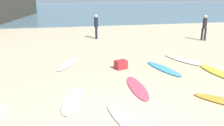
{
  "coord_description": "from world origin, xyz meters",
  "views": [
    {
      "loc": [
        -1.59,
        -5.14,
        3.33
      ],
      "look_at": [
        0.51,
        4.58,
        0.3
      ],
      "focal_mm": 38.6,
      "sensor_mm": 36.0,
      "label": 1
    }
  ],
  "objects_px": {
    "surfboard_8": "(125,119)",
    "surfboard_3": "(217,72)",
    "surfboard_1": "(68,64)",
    "beachgoer_near": "(96,25)",
    "surfboard_6": "(137,87)",
    "beach_cooler": "(121,65)",
    "surfboard_4": "(164,68)",
    "surfboard_9": "(182,60)",
    "surfboard_0": "(73,99)",
    "beachgoer_mid": "(205,26)"
  },
  "relations": [
    {
      "from": "surfboard_6",
      "to": "surfboard_8",
      "type": "xyz_separation_m",
      "value": [
        -1.0,
        -2.04,
        0.0
      ]
    },
    {
      "from": "surfboard_8",
      "to": "surfboard_3",
      "type": "bearing_deg",
      "value": -161.02
    },
    {
      "from": "surfboard_1",
      "to": "beachgoer_mid",
      "type": "distance_m",
      "value": 10.06
    },
    {
      "from": "surfboard_1",
      "to": "surfboard_3",
      "type": "relative_size",
      "value": 1.08
    },
    {
      "from": "surfboard_3",
      "to": "surfboard_9",
      "type": "height_order",
      "value": "surfboard_3"
    },
    {
      "from": "surfboard_0",
      "to": "surfboard_4",
      "type": "height_order",
      "value": "surfboard_4"
    },
    {
      "from": "beach_cooler",
      "to": "surfboard_1",
      "type": "bearing_deg",
      "value": 153.11
    },
    {
      "from": "surfboard_1",
      "to": "beachgoer_near",
      "type": "bearing_deg",
      "value": -86.46
    },
    {
      "from": "surfboard_4",
      "to": "surfboard_8",
      "type": "height_order",
      "value": "surfboard_4"
    },
    {
      "from": "beachgoer_near",
      "to": "surfboard_8",
      "type": "bearing_deg",
      "value": -2.54
    },
    {
      "from": "beachgoer_mid",
      "to": "surfboard_6",
      "type": "bearing_deg",
      "value": -99.01
    },
    {
      "from": "surfboard_8",
      "to": "beachgoer_mid",
      "type": "height_order",
      "value": "beachgoer_mid"
    },
    {
      "from": "beach_cooler",
      "to": "beachgoer_near",
      "type": "bearing_deg",
      "value": 90.17
    },
    {
      "from": "surfboard_9",
      "to": "surfboard_8",
      "type": "bearing_deg",
      "value": 29.99
    },
    {
      "from": "surfboard_1",
      "to": "surfboard_9",
      "type": "distance_m",
      "value": 5.53
    },
    {
      "from": "surfboard_3",
      "to": "surfboard_8",
      "type": "distance_m",
      "value": 5.56
    },
    {
      "from": "surfboard_0",
      "to": "beachgoer_near",
      "type": "relative_size",
      "value": 1.24
    },
    {
      "from": "beachgoer_near",
      "to": "beach_cooler",
      "type": "xyz_separation_m",
      "value": [
        0.02,
        -7.02,
        -0.76
      ]
    },
    {
      "from": "surfboard_0",
      "to": "beach_cooler",
      "type": "xyz_separation_m",
      "value": [
        2.25,
        2.76,
        0.16
      ]
    },
    {
      "from": "surfboard_4",
      "to": "beach_cooler",
      "type": "relative_size",
      "value": 4.62
    },
    {
      "from": "surfboard_0",
      "to": "beachgoer_mid",
      "type": "bearing_deg",
      "value": 53.99
    },
    {
      "from": "surfboard_0",
      "to": "beachgoer_near",
      "type": "distance_m",
      "value": 10.07
    },
    {
      "from": "surfboard_0",
      "to": "surfboard_6",
      "type": "height_order",
      "value": "same"
    },
    {
      "from": "surfboard_3",
      "to": "beach_cooler",
      "type": "bearing_deg",
      "value": -25.21
    },
    {
      "from": "surfboard_1",
      "to": "surfboard_9",
      "type": "bearing_deg",
      "value": -161.06
    },
    {
      "from": "surfboard_4",
      "to": "beachgoer_near",
      "type": "relative_size",
      "value": 1.36
    },
    {
      "from": "surfboard_3",
      "to": "beach_cooler",
      "type": "relative_size",
      "value": 4.19
    },
    {
      "from": "surfboard_0",
      "to": "surfboard_3",
      "type": "distance_m",
      "value": 6.18
    },
    {
      "from": "surfboard_0",
      "to": "beachgoer_near",
      "type": "bearing_deg",
      "value": 91.94
    },
    {
      "from": "surfboard_6",
      "to": "surfboard_9",
      "type": "distance_m",
      "value": 4.36
    },
    {
      "from": "surfboard_8",
      "to": "surfboard_9",
      "type": "relative_size",
      "value": 0.93
    },
    {
      "from": "surfboard_8",
      "to": "beachgoer_near",
      "type": "xyz_separation_m",
      "value": [
        0.96,
        11.32,
        0.91
      ]
    },
    {
      "from": "surfboard_6",
      "to": "surfboard_8",
      "type": "distance_m",
      "value": 2.27
    },
    {
      "from": "beachgoer_near",
      "to": "beach_cooler",
      "type": "height_order",
      "value": "beachgoer_near"
    },
    {
      "from": "surfboard_6",
      "to": "beachgoer_mid",
      "type": "height_order",
      "value": "beachgoer_mid"
    },
    {
      "from": "surfboard_1",
      "to": "surfboard_6",
      "type": "distance_m",
      "value": 4.08
    },
    {
      "from": "surfboard_4",
      "to": "beach_cooler",
      "type": "xyz_separation_m",
      "value": [
        -1.8,
        0.49,
        0.15
      ]
    },
    {
      "from": "surfboard_8",
      "to": "surfboard_1",
      "type": "bearing_deg",
      "value": -88.99
    },
    {
      "from": "surfboard_1",
      "to": "beachgoer_mid",
      "type": "bearing_deg",
      "value": -134.11
    },
    {
      "from": "surfboard_4",
      "to": "beach_cooler",
      "type": "distance_m",
      "value": 1.88
    },
    {
      "from": "surfboard_4",
      "to": "surfboard_6",
      "type": "relative_size",
      "value": 1.04
    },
    {
      "from": "surfboard_8",
      "to": "beach_cooler",
      "type": "bearing_deg",
      "value": -114.81
    },
    {
      "from": "surfboard_1",
      "to": "beach_cooler",
      "type": "relative_size",
      "value": 4.55
    },
    {
      "from": "beachgoer_mid",
      "to": "beach_cooler",
      "type": "distance_m",
      "value": 8.6
    },
    {
      "from": "surfboard_3",
      "to": "surfboard_1",
      "type": "bearing_deg",
      "value": -27.55
    },
    {
      "from": "surfboard_6",
      "to": "surfboard_9",
      "type": "relative_size",
      "value": 1.0
    },
    {
      "from": "surfboard_4",
      "to": "surfboard_6",
      "type": "bearing_deg",
      "value": -148.73
    },
    {
      "from": "surfboard_1",
      "to": "surfboard_4",
      "type": "height_order",
      "value": "surfboard_1"
    },
    {
      "from": "surfboard_4",
      "to": "surfboard_9",
      "type": "xyz_separation_m",
      "value": [
        1.47,
        1.12,
        0.0
      ]
    },
    {
      "from": "surfboard_0",
      "to": "surfboard_8",
      "type": "relative_size",
      "value": 1.01
    }
  ]
}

